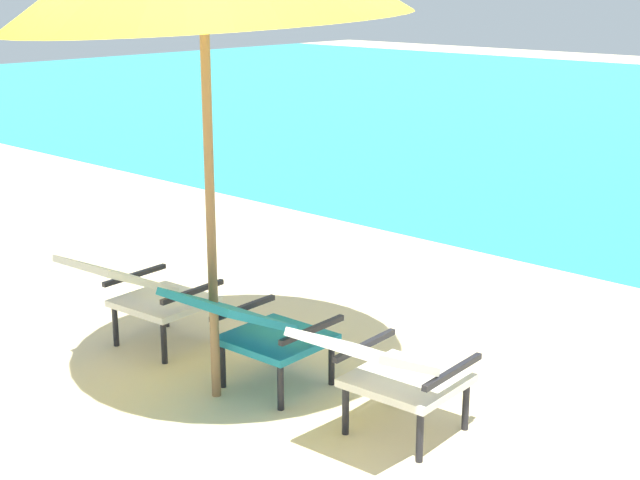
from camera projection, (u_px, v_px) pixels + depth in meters
The scene contains 4 objects.
ground_plane at pixel (586, 246), 7.90m from camera, with size 40.00×40.00×0.00m, color beige.
lounge_chair_left at pixel (141, 290), 5.54m from camera, with size 0.60×0.91×0.68m.
lounge_chair_center at pixel (254, 327), 4.95m from camera, with size 0.57×0.89×0.68m.
lounge_chair_right at pixel (387, 368), 4.42m from camera, with size 0.59×0.91×0.68m.
Camera 1 is at (3.47, -3.13, 2.19)m, focal length 51.88 mm.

